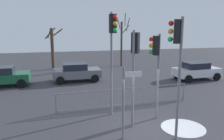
% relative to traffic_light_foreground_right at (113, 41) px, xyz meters
% --- Properties ---
extents(ground_plane, '(60.00, 60.00, 0.00)m').
position_rel_traffic_light_foreground_right_xyz_m(ground_plane, '(0.98, -1.78, -3.78)').
color(ground_plane, '#38383D').
extents(traffic_light_foreground_right, '(0.36, 0.56, 5.18)m').
position_rel_traffic_light_foreground_right_xyz_m(traffic_light_foreground_right, '(0.00, 0.00, 0.00)').
color(traffic_light_foreground_right, slate).
rests_on(traffic_light_foreground_right, ground).
extents(traffic_light_mid_right, '(0.47, 0.47, 4.36)m').
position_rel_traffic_light_foreground_right_xyz_m(traffic_light_mid_right, '(0.68, -1.41, -0.58)').
color(traffic_light_mid_right, slate).
rests_on(traffic_light_mid_right, ground).
extents(traffic_light_foreground_left, '(0.48, 0.45, 4.89)m').
position_rel_traffic_light_foreground_right_xyz_m(traffic_light_foreground_left, '(1.83, -2.99, -0.20)').
color(traffic_light_foreground_left, slate).
rests_on(traffic_light_foreground_left, ground).
extents(traffic_light_rear_left, '(0.57, 0.32, 4.17)m').
position_rel_traffic_light_foreground_right_xyz_m(traffic_light_rear_left, '(1.89, -0.88, -0.72)').
color(traffic_light_rear_left, slate).
rests_on(traffic_light_rear_left, ground).
extents(direction_sign_post, '(0.79, 0.09, 3.04)m').
position_rel_traffic_light_foreground_right_xyz_m(direction_sign_post, '(-0.09, -2.54, -2.07)').
color(direction_sign_post, slate).
rests_on(direction_sign_post, ground).
extents(pedestrian_guard_railing, '(7.67, 0.58, 1.07)m').
position_rel_traffic_light_foreground_right_xyz_m(pedestrian_guard_railing, '(0.97, 1.09, -3.22)').
color(pedestrian_guard_railing, slate).
rests_on(pedestrian_guard_railing, ground).
extents(car_grey_near, '(3.83, 1.99, 1.47)m').
position_rel_traffic_light_foreground_right_xyz_m(car_grey_near, '(-1.25, 7.70, -3.01)').
color(car_grey_near, slate).
rests_on(car_grey_near, ground).
extents(car_white_far, '(3.92, 2.16, 1.47)m').
position_rel_traffic_light_foreground_right_xyz_m(car_white_far, '(8.57, 6.04, -3.01)').
color(car_white_far, silver).
rests_on(car_white_far, ground).
extents(car_green_trailing, '(3.85, 2.01, 1.47)m').
position_rel_traffic_light_foreground_right_xyz_m(car_green_trailing, '(-6.74, 7.32, -3.01)').
color(car_green_trailing, '#195933').
rests_on(car_green_trailing, ground).
extents(bare_tree_left, '(1.59, 1.54, 5.68)m').
position_rel_traffic_light_foreground_right_xyz_m(bare_tree_left, '(4.15, 13.57, -1.04)').
color(bare_tree_left, '#473828').
rests_on(bare_tree_left, ground).
extents(bare_tree_centre, '(1.84, 1.27, 4.20)m').
position_rel_traffic_light_foreground_right_xyz_m(bare_tree_centre, '(-3.16, 13.39, -1.54)').
color(bare_tree_centre, '#473828').
rests_on(bare_tree_centre, ground).
extents(snow_patch_kerb, '(1.98, 1.98, 0.01)m').
position_rel_traffic_light_foreground_right_xyz_m(snow_patch_kerb, '(2.77, -2.18, -3.77)').
color(snow_patch_kerb, white).
rests_on(snow_patch_kerb, ground).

